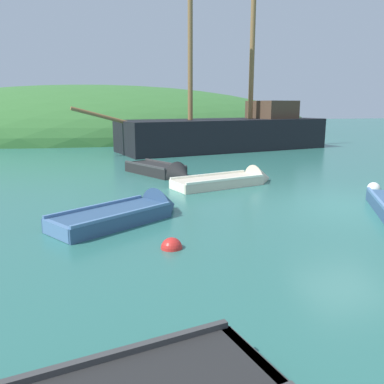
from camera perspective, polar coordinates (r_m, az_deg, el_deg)
ground_plane at (r=11.64m, az=21.34°, el=-1.94°), size 120.00×120.00×0.00m
shore_hill at (r=39.24m, az=-13.37°, el=8.10°), size 42.94×25.31×8.89m
sailing_ship at (r=24.71m, az=4.85°, el=7.66°), size 15.37×6.70×11.04m
rowboat_center at (r=13.87m, az=5.90°, el=1.45°), size 3.99×2.15×1.06m
rowboat_outer_left at (r=9.76m, az=-8.65°, el=-3.24°), size 3.50×2.85×1.09m
rowboat_far at (r=15.55m, az=-4.20°, el=2.83°), size 2.50×3.51×1.03m
buoy_white at (r=14.45m, az=24.45°, el=0.46°), size 0.42×0.42×0.42m
buoy_red at (r=7.78m, az=-2.93°, el=-8.00°), size 0.42×0.42×0.42m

